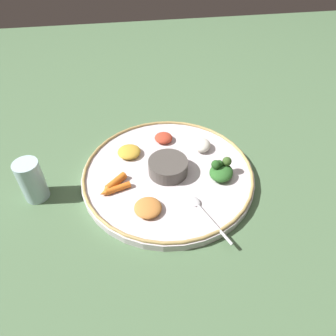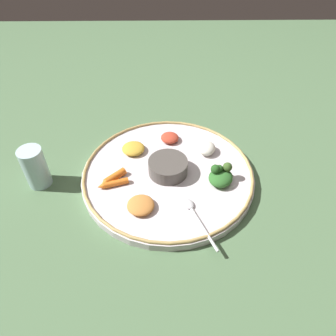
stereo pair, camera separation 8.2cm
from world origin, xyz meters
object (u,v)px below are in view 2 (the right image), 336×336
(center_bowl, at_px, (168,166))
(spoon, at_px, (195,215))
(carrot_near_spoon, at_px, (113,178))
(carrot_outer, at_px, (113,184))
(greens_pile, at_px, (221,176))
(drinking_glass, at_px, (36,170))

(center_bowl, distance_m, spoon, 0.16)
(center_bowl, bearing_deg, carrot_near_spoon, -168.77)
(center_bowl, xyz_separation_m, carrot_outer, (-0.14, -0.05, -0.01))
(spoon, height_order, greens_pile, greens_pile)
(carrot_near_spoon, bearing_deg, carrot_outer, -83.24)
(center_bowl, xyz_separation_m, carrot_near_spoon, (-0.14, -0.03, -0.01))
(center_bowl, bearing_deg, drinking_glass, -177.63)
(spoon, relative_size, carrot_outer, 1.89)
(drinking_glass, bearing_deg, carrot_near_spoon, -4.09)
(greens_pile, relative_size, drinking_glass, 0.80)
(spoon, bearing_deg, carrot_near_spoon, 149.75)
(carrot_near_spoon, distance_m, drinking_glass, 0.20)
(greens_pile, height_order, drinking_glass, drinking_glass)
(center_bowl, bearing_deg, spoon, -67.33)
(center_bowl, height_order, carrot_outer, center_bowl)
(carrot_near_spoon, height_order, carrot_outer, carrot_near_spoon)
(greens_pile, distance_m, carrot_near_spoon, 0.27)
(carrot_near_spoon, height_order, drinking_glass, drinking_glass)
(spoon, xyz_separation_m, drinking_glass, (-0.40, 0.13, 0.02))
(spoon, distance_m, drinking_glass, 0.42)
(center_bowl, relative_size, carrot_near_spoon, 1.54)
(spoon, distance_m, carrot_outer, 0.22)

